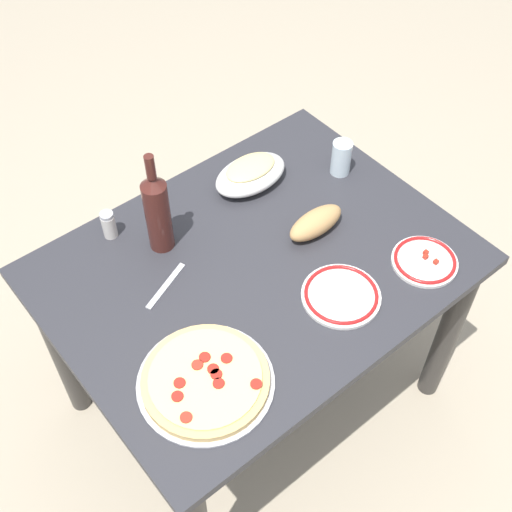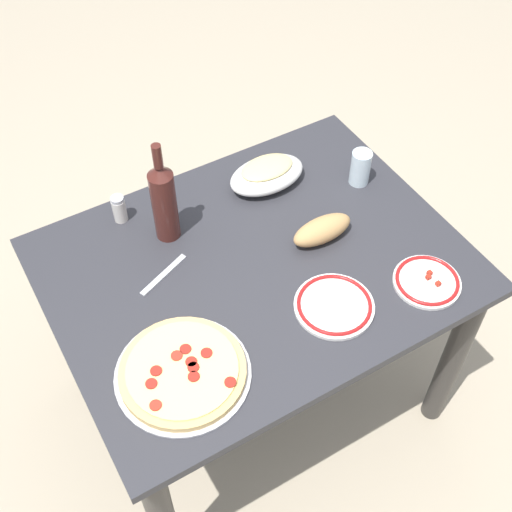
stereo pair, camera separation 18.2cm
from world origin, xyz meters
TOP-DOWN VIEW (x-y plane):
  - ground_plane at (0.00, 0.00)m, footprint 8.00×8.00m
  - dining_table at (0.00, 0.00)m, footprint 1.12×0.86m
  - pepperoni_pizza at (-0.33, -0.21)m, footprint 0.33×0.33m
  - baked_pasta_dish at (0.19, 0.26)m, footprint 0.24×0.15m
  - wine_bottle at (-0.16, 0.22)m, footprint 0.07×0.07m
  - water_glass at (0.44, 0.12)m, footprint 0.06×0.06m
  - side_plate_near at (0.10, -0.23)m, footprint 0.21×0.21m
  - side_plate_far at (0.36, -0.29)m, footprint 0.18×0.18m
  - bread_loaf at (0.21, -0.02)m, footprint 0.18×0.08m
  - spice_shaker at (-0.25, 0.34)m, footprint 0.04×0.04m
  - fork_left at (-0.24, 0.09)m, footprint 0.16×0.08m

SIDE VIEW (x-z plane):
  - ground_plane at x=0.00m, z-range 0.00..0.00m
  - dining_table at x=0.00m, z-range 0.23..0.97m
  - fork_left at x=-0.24m, z-range 0.74..0.74m
  - side_plate_near at x=0.10m, z-range 0.74..0.76m
  - side_plate_far at x=0.36m, z-range 0.74..0.76m
  - pepperoni_pizza at x=-0.33m, z-range 0.74..0.77m
  - bread_loaf at x=0.21m, z-range 0.74..0.81m
  - baked_pasta_dish at x=0.19m, z-range 0.74..0.82m
  - spice_shaker at x=-0.25m, z-range 0.74..0.83m
  - water_glass at x=0.44m, z-range 0.74..0.85m
  - wine_bottle at x=-0.16m, z-range 0.71..1.04m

